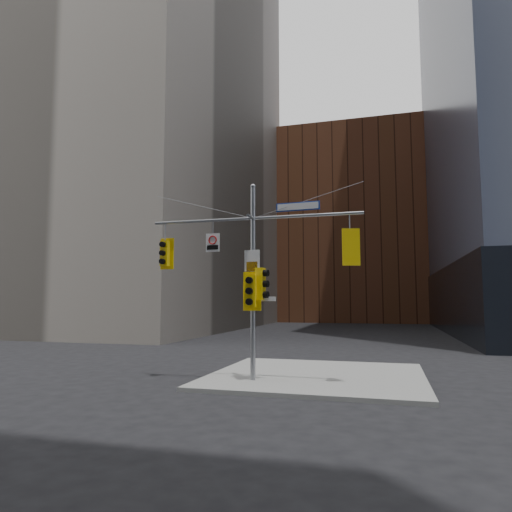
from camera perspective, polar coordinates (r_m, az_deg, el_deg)
The scene contains 14 objects.
ground at distance 15.00m, azimuth -2.65°, elevation -17.02°, with size 160.00×160.00×0.00m, color black.
sidewalk_corner at distance 18.37m, azimuth 7.64°, elevation -14.63°, with size 8.00×8.00×0.15m, color gray.
tower_nw at distance 67.45m, azimuth -18.36°, elevation 27.99°, with size 36.00×36.00×80.00m, color gray.
brick_midrise at distance 72.93m, azimuth 12.14°, elevation 3.21°, with size 26.00×20.00×28.00m, color brown.
signal_assembly at distance 16.67m, azimuth -0.39°, elevation -0.63°, with size 8.00×0.80×7.30m.
traffic_light_west_arm at distance 18.05m, azimuth -11.32°, elevation 0.32°, with size 0.59×0.48×1.23m.
traffic_light_east_arm at distance 16.08m, azimuth 11.68°, elevation 1.05°, with size 0.60×0.56×1.28m.
traffic_light_pole_side at distance 16.53m, azimuth 0.70°, elevation -3.51°, with size 0.48×0.41×1.17m.
traffic_light_pole_front at distance 16.35m, azimuth -0.66°, elevation -4.41°, with size 0.67×0.53×1.41m.
street_sign_blade at distance 16.56m, azimuth 5.24°, elevation 6.19°, with size 1.61×0.15×0.31m.
regulatory_sign_arm at distance 17.24m, azimuth -5.44°, elevation 1.76°, with size 0.56×0.09×0.70m.
regulatory_sign_pole at distance 16.56m, azimuth -0.50°, elevation -0.64°, with size 0.59×0.11×0.77m.
street_blade_ew at distance 16.49m, azimuth 1.12°, elevation -5.38°, with size 0.81×0.08×0.16m.
street_blade_ns at distance 17.05m, azimuth 0.04°, elevation -6.57°, with size 0.11×0.72×0.14m.
Camera 1 is at (4.68, -13.94, 2.97)m, focal length 32.00 mm.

